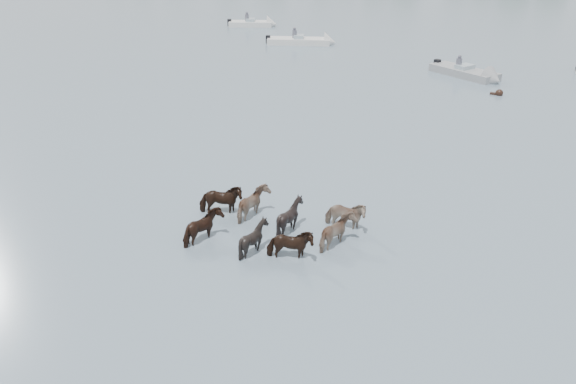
% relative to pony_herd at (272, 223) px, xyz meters
% --- Properties ---
extents(ground, '(400.00, 400.00, 0.00)m').
position_rel_pony_herd_xyz_m(ground, '(1.25, 0.55, -0.41)').
color(ground, slate).
rests_on(ground, ground).
extents(pony_herd, '(5.86, 3.83, 1.28)m').
position_rel_pony_herd_xyz_m(pony_herd, '(0.00, 0.00, 0.00)').
color(pony_herd, black).
rests_on(pony_herd, ground).
extents(swimming_pony, '(0.72, 0.44, 0.44)m').
position_rel_pony_herd_xyz_m(swimming_pony, '(4.27, 19.98, -0.31)').
color(swimming_pony, black).
rests_on(swimming_pony, ground).
extents(motorboat_a, '(5.72, 3.46, 1.92)m').
position_rel_pony_herd_xyz_m(motorboat_a, '(-11.73, 28.63, -0.19)').
color(motorboat_a, silver).
rests_on(motorboat_a, ground).
extents(motorboat_b, '(5.18, 3.81, 1.92)m').
position_rel_pony_herd_xyz_m(motorboat_b, '(2.27, 23.31, -0.19)').
color(motorboat_b, gray).
rests_on(motorboat_b, ground).
extents(motorboat_f, '(4.77, 3.29, 1.92)m').
position_rel_pony_herd_xyz_m(motorboat_f, '(-19.59, 34.34, -0.19)').
color(motorboat_f, silver).
rests_on(motorboat_f, ground).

